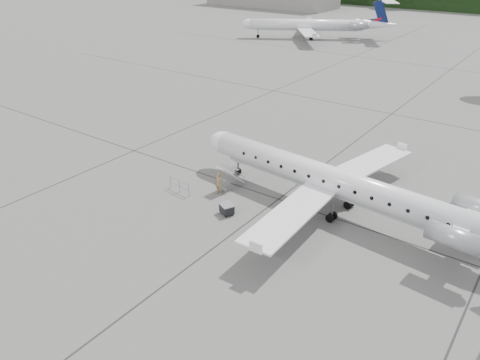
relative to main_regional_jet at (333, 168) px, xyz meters
The scene contains 7 objects.
ground 8.38m from the main_regional_jet, 92.40° to the right, with size 320.00×320.00×0.00m, color slate.
main_regional_jet is the anchor object (origin of this frame).
airstair 8.39m from the main_regional_jet, 169.46° to the right, with size 0.85×2.42×2.13m, color white, non-canonical shape.
passenger 8.89m from the main_regional_jet, 160.63° to the right, with size 0.67×0.44×1.83m, color #92724F.
safety_railing 11.95m from the main_regional_jet, 157.50° to the right, with size 2.20×0.08×1.00m, color gray, non-canonical shape.
baggage_cart 8.09m from the main_regional_jet, 139.39° to the right, with size 0.98×0.79×0.85m, color black, non-canonical shape.
bg_regional_left 69.22m from the main_regional_jet, 120.18° to the left, with size 29.10×20.95×7.63m, color white, non-canonical shape.
Camera 1 is at (12.40, -20.21, 17.48)m, focal length 35.00 mm.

